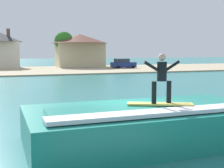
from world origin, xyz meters
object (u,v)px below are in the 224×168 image
at_px(surfer, 162,76).
at_px(house_gabled_white, 80,47).
at_px(surfboard, 160,104).
at_px(car_far_shore, 123,64).
at_px(tree_tall_bare, 64,41).
at_px(wave_crest, 147,124).

bearing_deg(surfer, house_gabled_white, 78.79).
relative_size(surfboard, surfer, 1.29).
xyz_separation_m(car_far_shore, tree_tall_bare, (-9.09, 7.29, 4.15)).
bearing_deg(house_gabled_white, surfer, -101.21).
relative_size(wave_crest, house_gabled_white, 0.74).
relative_size(wave_crest, car_far_shore, 1.89).
distance_m(surfer, house_gabled_white, 49.91).
height_order(surfer, car_far_shore, surfer).
height_order(house_gabled_white, tree_tall_bare, tree_tall_bare).
relative_size(wave_crest, tree_tall_bare, 1.18).
relative_size(surfboard, tree_tall_bare, 0.31).
distance_m(surfer, tree_tall_bare, 49.03).
bearing_deg(surfer, tree_tall_bare, 82.33).
bearing_deg(surfboard, wave_crest, 121.37).
distance_m(car_far_shore, house_gabled_white, 10.16).
bearing_deg(wave_crest, surfboard, -58.63).
bearing_deg(surfboard, car_far_shore, 69.17).
bearing_deg(surfer, wave_crest, 124.68).
relative_size(car_far_shore, house_gabled_white, 0.39).
bearing_deg(tree_tall_bare, wave_crest, -98.08).
distance_m(wave_crest, car_far_shore, 43.80).
height_order(wave_crest, surfboard, surfboard).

